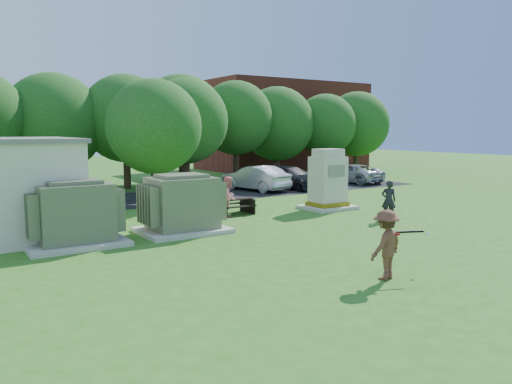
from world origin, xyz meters
TOP-DOWN VIEW (x-y plane):
  - ground at (0.00, 0.00)m, footprint 120.00×120.00m
  - brick_building at (18.00, 27.00)m, footprint 15.00×8.00m
  - parking_strip at (7.00, 13.50)m, footprint 20.00×6.00m
  - transformer_left at (-6.50, 4.50)m, footprint 3.00×2.40m
  - transformer_right at (-2.80, 4.50)m, footprint 3.00×2.40m
  - generator_cabinet at (5.01, 5.67)m, footprint 2.27×1.86m
  - picnic_table at (0.67, 6.78)m, footprint 1.59×1.19m
  - batter at (-1.05, -3.38)m, footprint 1.21×0.85m
  - person_by_generator at (5.24, 2.22)m, footprint 0.69×0.66m
  - person_at_picnic at (0.03, 6.11)m, footprint 1.06×1.03m
  - car_white at (1.55, 13.77)m, footprint 2.25×3.98m
  - car_silver_a at (6.06, 13.39)m, footprint 2.49×4.77m
  - car_dark at (8.39, 13.03)m, footprint 2.79×5.04m
  - car_silver_b at (14.00, 13.53)m, footprint 2.63×4.83m
  - batting_equipment at (-0.37, -3.49)m, footprint 1.56×0.38m
  - tree_row at (1.75, 18.50)m, footprint 41.30×13.30m

SIDE VIEW (x-z plane):
  - ground at x=0.00m, z-range 0.00..0.00m
  - parking_strip at x=7.00m, z-range 0.00..0.01m
  - picnic_table at x=0.67m, z-range 0.08..0.76m
  - car_white at x=1.55m, z-range 0.00..1.28m
  - car_silver_b at x=14.00m, z-range 0.00..1.28m
  - car_dark at x=8.39m, z-range 0.00..1.38m
  - car_silver_a at x=6.06m, z-range 0.00..1.50m
  - person_by_generator at x=5.24m, z-range 0.00..1.59m
  - batter at x=-1.05m, z-range 0.00..1.71m
  - person_at_picnic at x=0.03m, z-range 0.00..1.73m
  - transformer_left at x=-6.50m, z-range -0.07..2.00m
  - transformer_right at x=-2.80m, z-range -0.07..2.00m
  - batting_equipment at x=-0.37m, z-range 0.97..1.21m
  - generator_cabinet at x=5.01m, z-range -0.17..2.59m
  - brick_building at x=18.00m, z-range 0.00..8.00m
  - tree_row at x=1.75m, z-range 0.50..7.80m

